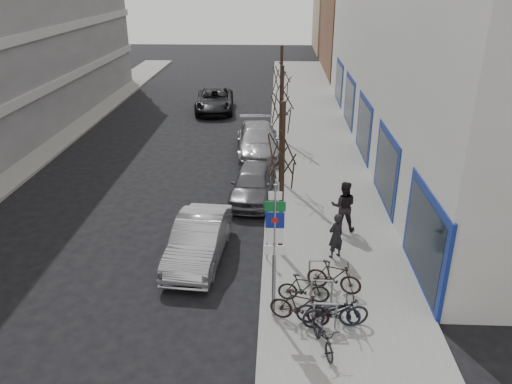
# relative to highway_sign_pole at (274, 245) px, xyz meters

# --- Properties ---
(ground) EXTENTS (120.00, 120.00, 0.00)m
(ground) POSITION_rel_highway_sign_pole_xyz_m (-2.40, 0.01, -2.46)
(ground) COLOR black
(ground) RESTS_ON ground
(sidewalk_east) EXTENTS (5.00, 70.00, 0.15)m
(sidewalk_east) POSITION_rel_highway_sign_pole_xyz_m (2.10, 10.01, -2.38)
(sidewalk_east) COLOR slate
(sidewalk_east) RESTS_ON ground
(brick_building_far) EXTENTS (12.00, 14.00, 8.00)m
(brick_building_far) POSITION_rel_highway_sign_pole_xyz_m (10.60, 40.01, 1.54)
(brick_building_far) COLOR brown
(brick_building_far) RESTS_ON ground
(tan_building_far) EXTENTS (13.00, 12.00, 9.00)m
(tan_building_far) POSITION_rel_highway_sign_pole_xyz_m (11.10, 55.01, 2.04)
(tan_building_far) COLOR #937A5B
(tan_building_far) RESTS_ON ground
(highway_sign_pole) EXTENTS (0.55, 0.10, 4.20)m
(highway_sign_pole) POSITION_rel_highway_sign_pole_xyz_m (0.00, 0.00, 0.00)
(highway_sign_pole) COLOR gray
(highway_sign_pole) RESTS_ON ground
(bike_rack) EXTENTS (0.66, 2.26, 0.83)m
(bike_rack) POSITION_rel_highway_sign_pole_xyz_m (1.40, 0.61, -1.80)
(bike_rack) COLOR gray
(bike_rack) RESTS_ON sidewalk_east
(tree_near) EXTENTS (1.80, 1.80, 5.50)m
(tree_near) POSITION_rel_highway_sign_pole_xyz_m (0.20, 3.51, 1.65)
(tree_near) COLOR black
(tree_near) RESTS_ON ground
(tree_mid) EXTENTS (1.80, 1.80, 5.50)m
(tree_mid) POSITION_rel_highway_sign_pole_xyz_m (0.20, 10.01, 1.65)
(tree_mid) COLOR black
(tree_mid) RESTS_ON ground
(tree_far) EXTENTS (1.80, 1.80, 5.50)m
(tree_far) POSITION_rel_highway_sign_pole_xyz_m (0.20, 16.51, 1.65)
(tree_far) COLOR black
(tree_far) RESTS_ON ground
(meter_front) EXTENTS (0.10, 0.08, 1.27)m
(meter_front) POSITION_rel_highway_sign_pole_xyz_m (-0.25, 3.01, -1.54)
(meter_front) COLOR gray
(meter_front) RESTS_ON sidewalk_east
(meter_mid) EXTENTS (0.10, 0.08, 1.27)m
(meter_mid) POSITION_rel_highway_sign_pole_xyz_m (-0.25, 8.51, -1.54)
(meter_mid) COLOR gray
(meter_mid) RESTS_ON sidewalk_east
(meter_back) EXTENTS (0.10, 0.08, 1.27)m
(meter_back) POSITION_rel_highway_sign_pole_xyz_m (-0.25, 14.01, -1.54)
(meter_back) COLOR gray
(meter_back) RESTS_ON sidewalk_east
(bike_near_left) EXTENTS (0.84, 1.63, 0.95)m
(bike_near_left) POSITION_rel_highway_sign_pole_xyz_m (1.30, -1.28, -1.83)
(bike_near_left) COLOR black
(bike_near_left) RESTS_ON sidewalk_east
(bike_near_right) EXTENTS (1.80, 0.99, 1.05)m
(bike_near_right) POSITION_rel_highway_sign_pole_xyz_m (0.72, -0.26, -1.78)
(bike_near_right) COLOR black
(bike_near_right) RESTS_ON sidewalk_east
(bike_mid_curb) EXTENTS (1.82, 0.68, 1.09)m
(bike_mid_curb) POSITION_rel_highway_sign_pole_xyz_m (1.52, -0.31, -1.76)
(bike_mid_curb) COLOR black
(bike_mid_curb) RESTS_ON sidewalk_east
(bike_mid_inner) EXTENTS (1.58, 0.61, 0.94)m
(bike_mid_inner) POSITION_rel_highway_sign_pole_xyz_m (0.88, 0.71, -1.84)
(bike_mid_inner) COLOR black
(bike_mid_inner) RESTS_ON sidewalk_east
(bike_far_curb) EXTENTS (1.93, 0.86, 1.14)m
(bike_far_curb) POSITION_rel_highway_sign_pole_xyz_m (1.70, -0.39, -1.74)
(bike_far_curb) COLOR black
(bike_far_curb) RESTS_ON sidewalk_east
(bike_far_inner) EXTENTS (1.78, 1.05, 1.04)m
(bike_far_inner) POSITION_rel_highway_sign_pole_xyz_m (1.82, 1.29, -1.79)
(bike_far_inner) COLOR black
(bike_far_inner) RESTS_ON sidewalk_east
(parked_car_front) EXTENTS (1.93, 4.66, 1.50)m
(parked_car_front) POSITION_rel_highway_sign_pole_xyz_m (-2.60, 3.22, -1.71)
(parked_car_front) COLOR #B2B2B8
(parked_car_front) RESTS_ON ground
(parked_car_mid) EXTENTS (2.09, 4.42, 1.46)m
(parked_car_mid) POSITION_rel_highway_sign_pole_xyz_m (-1.00, 8.31, -1.73)
(parked_car_mid) COLOR #545459
(parked_car_mid) RESTS_ON ground
(parked_car_back) EXTENTS (2.73, 5.73, 1.61)m
(parked_car_back) POSITION_rel_highway_sign_pole_xyz_m (-1.00, 14.07, -1.65)
(parked_car_back) COLOR #98979C
(parked_car_back) RESTS_ON ground
(lane_car) EXTENTS (2.99, 5.78, 1.56)m
(lane_car) POSITION_rel_highway_sign_pole_xyz_m (-4.49, 23.48, -1.68)
(lane_car) COLOR black
(lane_car) RESTS_ON ground
(pedestrian_near) EXTENTS (0.71, 0.65, 1.63)m
(pedestrian_near) POSITION_rel_highway_sign_pole_xyz_m (2.07, 3.31, -1.49)
(pedestrian_near) COLOR black
(pedestrian_near) RESTS_ON sidewalk_east
(pedestrian_far) EXTENTS (0.78, 0.57, 1.97)m
(pedestrian_far) POSITION_rel_highway_sign_pole_xyz_m (2.55, 5.36, -1.32)
(pedestrian_far) COLOR black
(pedestrian_far) RESTS_ON sidewalk_east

